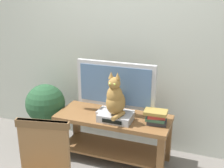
{
  "coord_description": "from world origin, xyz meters",
  "views": [
    {
      "loc": [
        0.98,
        -2.16,
        1.84
      ],
      "look_at": [
        0.0,
        0.42,
        0.92
      ],
      "focal_mm": 45.42,
      "sensor_mm": 36.0,
      "label": 1
    }
  ],
  "objects_px": {
    "tv_stand": "(114,130)",
    "tv": "(116,87)",
    "potted_plant": "(46,107)",
    "media_box": "(116,117)",
    "book_stack": "(156,117)",
    "cat": "(115,99)"
  },
  "relations": [
    {
      "from": "tv",
      "to": "tv_stand",
      "type": "bearing_deg",
      "value": -90.02
    },
    {
      "from": "tv",
      "to": "cat",
      "type": "distance_m",
      "value": 0.2
    },
    {
      "from": "tv",
      "to": "media_box",
      "type": "bearing_deg",
      "value": -70.04
    },
    {
      "from": "book_stack",
      "to": "potted_plant",
      "type": "height_order",
      "value": "potted_plant"
    },
    {
      "from": "media_box",
      "to": "cat",
      "type": "distance_m",
      "value": 0.21
    },
    {
      "from": "media_box",
      "to": "book_stack",
      "type": "relative_size",
      "value": 1.46
    },
    {
      "from": "tv_stand",
      "to": "media_box",
      "type": "xyz_separation_m",
      "value": [
        0.06,
        -0.1,
        0.21
      ]
    },
    {
      "from": "tv_stand",
      "to": "tv",
      "type": "relative_size",
      "value": 1.42
    },
    {
      "from": "tv_stand",
      "to": "potted_plant",
      "type": "height_order",
      "value": "potted_plant"
    },
    {
      "from": "tv",
      "to": "cat",
      "type": "relative_size",
      "value": 1.89
    },
    {
      "from": "cat",
      "to": "potted_plant",
      "type": "xyz_separation_m",
      "value": [
        -0.94,
        0.14,
        -0.29
      ]
    },
    {
      "from": "tv",
      "to": "book_stack",
      "type": "height_order",
      "value": "tv"
    },
    {
      "from": "tv_stand",
      "to": "media_box",
      "type": "distance_m",
      "value": 0.24
    },
    {
      "from": "tv_stand",
      "to": "book_stack",
      "type": "relative_size",
      "value": 5.21
    },
    {
      "from": "tv",
      "to": "potted_plant",
      "type": "bearing_deg",
      "value": -177.3
    },
    {
      "from": "book_stack",
      "to": "potted_plant",
      "type": "xyz_separation_m",
      "value": [
        -1.35,
        0.05,
        -0.11
      ]
    },
    {
      "from": "tv",
      "to": "potted_plant",
      "type": "relative_size",
      "value": 1.11
    },
    {
      "from": "tv",
      "to": "book_stack",
      "type": "distance_m",
      "value": 0.53
    },
    {
      "from": "tv_stand",
      "to": "potted_plant",
      "type": "xyz_separation_m",
      "value": [
        -0.88,
        0.02,
        0.13
      ]
    },
    {
      "from": "media_box",
      "to": "cat",
      "type": "relative_size",
      "value": 0.75
    },
    {
      "from": "media_box",
      "to": "potted_plant",
      "type": "xyz_separation_m",
      "value": [
        -0.94,
        0.12,
        -0.07
      ]
    },
    {
      "from": "potted_plant",
      "to": "book_stack",
      "type": "bearing_deg",
      "value": -1.98
    }
  ]
}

